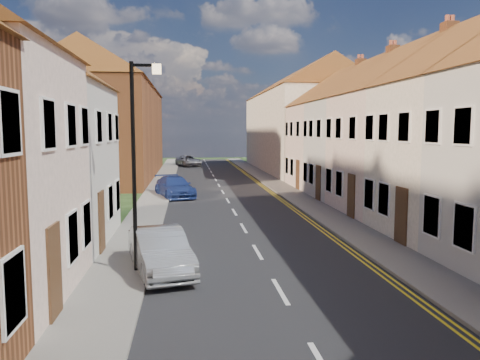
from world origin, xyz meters
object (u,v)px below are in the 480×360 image
object	(u,v)px
car_mid	(160,251)
car_distant	(189,161)
car_far	(175,187)
lamppost	(137,153)

from	to	relation	value
car_mid	car_distant	world-z (taller)	car_distant
car_mid	car_far	bearing A→B (deg)	76.15
car_mid	car_far	distance (m)	16.00
car_mid	car_distant	xyz separation A→B (m)	(0.96, 41.92, 0.00)
car_far	car_distant	xyz separation A→B (m)	(0.96, 25.92, 0.01)
car_mid	car_far	xyz separation A→B (m)	(0.00, 16.00, -0.00)
car_far	car_distant	distance (m)	25.94
car_far	car_distant	bearing A→B (deg)	71.29
lamppost	car_mid	distance (m)	2.95
car_far	car_distant	world-z (taller)	car_distant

